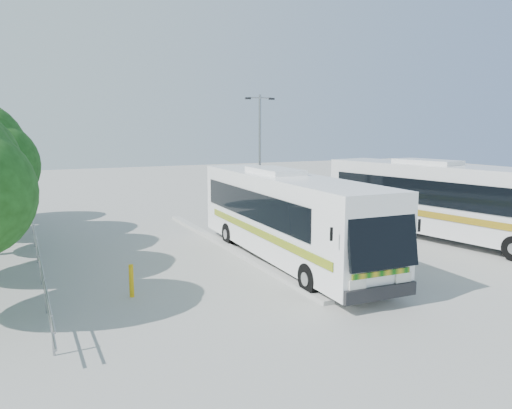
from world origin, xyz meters
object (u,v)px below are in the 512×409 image
coach_main (286,215)px  bollard (131,281)px  coach_adjacent (445,199)px  lamppost (260,152)px

coach_main → bollard: 6.84m
bollard → coach_main: bearing=14.7°
coach_adjacent → bollard: coach_adjacent is taller
coach_main → bollard: coach_main is taller
lamppost → coach_adjacent: bearing=-51.5°
coach_adjacent → bollard: (-15.15, -1.84, -1.42)m
coach_main → coach_adjacent: (8.67, 0.14, 0.06)m
lamppost → bollard: bearing=-128.6°
coach_adjacent → lamppost: size_ratio=1.83×
coach_adjacent → lamppost: bearing=113.7°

